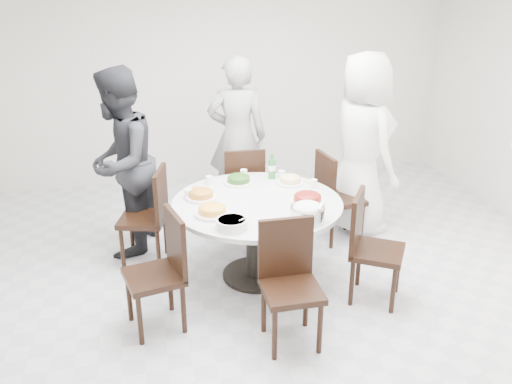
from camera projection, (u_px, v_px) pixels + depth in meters
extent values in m
cube|color=silver|center=(277.00, 291.00, 4.79)|extent=(6.00, 6.00, 0.01)
cube|color=silver|center=(221.00, 74.00, 6.98)|extent=(6.00, 0.01, 2.80)
cylinder|color=silver|center=(257.00, 240.00, 4.89)|extent=(1.50, 1.50, 0.75)
cube|color=black|center=(341.00, 197.00, 5.57)|extent=(0.47, 0.47, 0.95)
cube|color=black|center=(242.00, 188.00, 5.81)|extent=(0.43, 0.43, 0.95)
cube|color=black|center=(142.00, 217.00, 5.11)|extent=(0.51, 0.51, 0.95)
cube|color=black|center=(154.00, 274.00, 4.14)|extent=(0.51, 0.51, 0.95)
cube|color=black|center=(292.00, 288.00, 3.96)|extent=(0.42, 0.42, 0.95)
cube|color=black|center=(378.00, 249.00, 4.51)|extent=(0.58, 0.58, 0.95)
imported|color=white|center=(362.00, 145.00, 5.62)|extent=(0.81, 1.05, 1.91)
imported|color=black|center=(237.00, 137.00, 6.06)|extent=(0.73, 0.55, 1.81)
imported|color=black|center=(120.00, 163.00, 5.19)|extent=(0.95, 1.07, 1.84)
cylinder|color=white|center=(239.00, 180.00, 5.14)|extent=(0.28, 0.28, 0.07)
cylinder|color=white|center=(290.00, 181.00, 5.13)|extent=(0.25, 0.25, 0.07)
cylinder|color=white|center=(201.00, 195.00, 4.79)|extent=(0.27, 0.27, 0.07)
cylinder|color=white|center=(307.00, 199.00, 4.71)|extent=(0.31, 0.31, 0.08)
cylinder|color=white|center=(212.00, 211.00, 4.47)|extent=(0.29, 0.29, 0.08)
cylinder|color=silver|center=(307.00, 214.00, 4.35)|extent=(0.28, 0.28, 0.12)
cylinder|color=white|center=(232.00, 224.00, 4.24)|extent=(0.25, 0.25, 0.08)
cylinder|color=#29682D|center=(272.00, 166.00, 5.24)|extent=(0.07, 0.07, 0.25)
cylinder|color=white|center=(244.00, 174.00, 5.28)|extent=(0.07, 0.07, 0.08)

